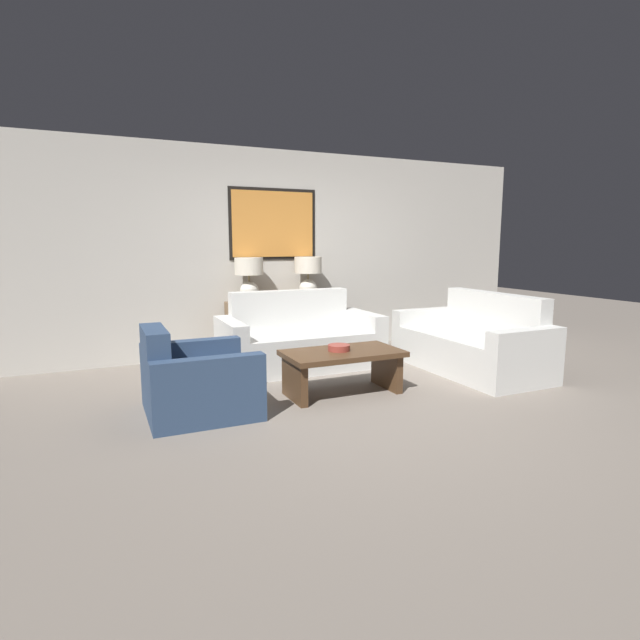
{
  "coord_description": "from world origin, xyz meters",
  "views": [
    {
      "loc": [
        -2.16,
        -3.89,
        1.47
      ],
      "look_at": [
        -0.01,
        0.88,
        0.65
      ],
      "focal_mm": 28.0,
      "sensor_mm": 36.0,
      "label": 1
    }
  ],
  "objects_px": {
    "table_lamp_left": "(249,275)",
    "armchair_near_back_wall": "(196,383)",
    "console_table": "(280,328)",
    "couch_by_back_wall": "(299,342)",
    "couch_by_side": "(472,345)",
    "coffee_table": "(342,363)",
    "table_lamp_right": "(308,274)",
    "decorative_bowl": "(339,348)"
  },
  "relations": [
    {
      "from": "table_lamp_left",
      "to": "armchair_near_back_wall",
      "type": "bearing_deg",
      "value": -119.25
    },
    {
      "from": "console_table",
      "to": "armchair_near_back_wall",
      "type": "distance_m",
      "value": 2.31
    },
    {
      "from": "table_lamp_left",
      "to": "couch_by_back_wall",
      "type": "xyz_separation_m",
      "value": [
        0.4,
        -0.67,
        -0.77
      ]
    },
    {
      "from": "couch_by_side",
      "to": "coffee_table",
      "type": "relative_size",
      "value": 1.63
    },
    {
      "from": "coffee_table",
      "to": "armchair_near_back_wall",
      "type": "xyz_separation_m",
      "value": [
        -1.4,
        0.03,
        -0.04
      ]
    },
    {
      "from": "console_table",
      "to": "coffee_table",
      "type": "height_order",
      "value": "console_table"
    },
    {
      "from": "couch_by_side",
      "to": "table_lamp_right",
      "type": "bearing_deg",
      "value": 129.78
    },
    {
      "from": "coffee_table",
      "to": "armchair_near_back_wall",
      "type": "bearing_deg",
      "value": 178.88
    },
    {
      "from": "coffee_table",
      "to": "decorative_bowl",
      "type": "relative_size",
      "value": 5.28
    },
    {
      "from": "couch_by_side",
      "to": "armchair_near_back_wall",
      "type": "height_order",
      "value": "couch_by_side"
    },
    {
      "from": "decorative_bowl",
      "to": "table_lamp_right",
      "type": "bearing_deg",
      "value": 76.15
    },
    {
      "from": "table_lamp_right",
      "to": "couch_by_back_wall",
      "type": "relative_size",
      "value": 0.3
    },
    {
      "from": "coffee_table",
      "to": "console_table",
      "type": "bearing_deg",
      "value": 89.37
    },
    {
      "from": "console_table",
      "to": "couch_by_side",
      "type": "bearing_deg",
      "value": -42.86
    },
    {
      "from": "console_table",
      "to": "coffee_table",
      "type": "distance_m",
      "value": 1.85
    },
    {
      "from": "couch_by_back_wall",
      "to": "couch_by_side",
      "type": "height_order",
      "value": "same"
    },
    {
      "from": "couch_by_back_wall",
      "to": "couch_by_side",
      "type": "relative_size",
      "value": 1.0
    },
    {
      "from": "coffee_table",
      "to": "couch_by_back_wall",
      "type": "bearing_deg",
      "value": 89.01
    },
    {
      "from": "table_lamp_left",
      "to": "decorative_bowl",
      "type": "bearing_deg",
      "value": -79.06
    },
    {
      "from": "table_lamp_right",
      "to": "decorative_bowl",
      "type": "height_order",
      "value": "table_lamp_right"
    },
    {
      "from": "couch_by_back_wall",
      "to": "armchair_near_back_wall",
      "type": "bearing_deg",
      "value": -141.05
    },
    {
      "from": "couch_by_back_wall",
      "to": "armchair_near_back_wall",
      "type": "relative_size",
      "value": 2.02
    },
    {
      "from": "console_table",
      "to": "armchair_near_back_wall",
      "type": "height_order",
      "value": "armchair_near_back_wall"
    },
    {
      "from": "console_table",
      "to": "table_lamp_right",
      "type": "height_order",
      "value": "table_lamp_right"
    },
    {
      "from": "couch_by_back_wall",
      "to": "table_lamp_right",
      "type": "bearing_deg",
      "value": 59.16
    },
    {
      "from": "decorative_bowl",
      "to": "armchair_near_back_wall",
      "type": "distance_m",
      "value": 1.39
    },
    {
      "from": "decorative_bowl",
      "to": "console_table",
      "type": "bearing_deg",
      "value": 88.48
    },
    {
      "from": "couch_by_back_wall",
      "to": "coffee_table",
      "type": "distance_m",
      "value": 1.18
    },
    {
      "from": "console_table",
      "to": "couch_by_back_wall",
      "type": "relative_size",
      "value": 0.74
    },
    {
      "from": "couch_by_back_wall",
      "to": "armchair_near_back_wall",
      "type": "height_order",
      "value": "couch_by_back_wall"
    },
    {
      "from": "table_lamp_left",
      "to": "table_lamp_right",
      "type": "relative_size",
      "value": 1.0
    },
    {
      "from": "table_lamp_left",
      "to": "coffee_table",
      "type": "relative_size",
      "value": 0.49
    },
    {
      "from": "table_lamp_left",
      "to": "coffee_table",
      "type": "bearing_deg",
      "value": -78.35
    },
    {
      "from": "couch_by_back_wall",
      "to": "decorative_bowl",
      "type": "bearing_deg",
      "value": -92.41
    },
    {
      "from": "table_lamp_right",
      "to": "decorative_bowl",
      "type": "xyz_separation_m",
      "value": [
        -0.45,
        -1.83,
        -0.6
      ]
    },
    {
      "from": "armchair_near_back_wall",
      "to": "coffee_table",
      "type": "bearing_deg",
      "value": -1.12
    },
    {
      "from": "table_lamp_right",
      "to": "decorative_bowl",
      "type": "distance_m",
      "value": 1.97
    },
    {
      "from": "couch_by_back_wall",
      "to": "coffee_table",
      "type": "relative_size",
      "value": 1.63
    },
    {
      "from": "couch_by_back_wall",
      "to": "couch_by_side",
      "type": "xyz_separation_m",
      "value": [
        1.76,
        -0.96,
        0.0
      ]
    },
    {
      "from": "decorative_bowl",
      "to": "couch_by_side",
      "type": "bearing_deg",
      "value": 5.95
    },
    {
      "from": "table_lamp_left",
      "to": "table_lamp_right",
      "type": "xyz_separation_m",
      "value": [
        0.8,
        0.0,
        0.0
      ]
    },
    {
      "from": "console_table",
      "to": "coffee_table",
      "type": "relative_size",
      "value": 1.2
    }
  ]
}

